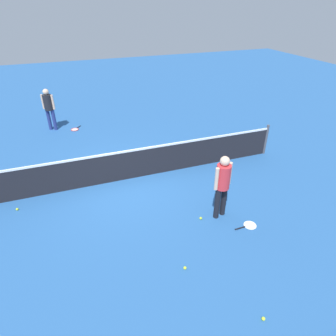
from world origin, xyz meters
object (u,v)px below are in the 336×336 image
at_px(player_near_side, 223,182).
at_px(tennis_ball_near_player, 201,218).
at_px(tennis_ball_by_net, 185,268).
at_px(tennis_ball_midcourt, 17,209).
at_px(player_far_side, 49,106).
at_px(tennis_ball_stray_left, 263,319).
at_px(tennis_racket_near_player, 249,226).
at_px(tennis_racket_far_player, 75,129).
at_px(tennis_ball_baseline, 218,186).

bearing_deg(player_near_side, tennis_ball_near_player, 178.48).
xyz_separation_m(tennis_ball_by_net, tennis_ball_midcourt, (-3.37, 3.26, 0.00)).
xyz_separation_m(player_far_side, tennis_ball_stray_left, (3.18, -10.06, -0.98)).
distance_m(tennis_ball_near_player, tennis_ball_stray_left, 2.76).
relative_size(tennis_racket_near_player, tennis_ball_stray_left, 8.88).
distance_m(player_near_side, tennis_ball_midcourt, 5.33).
relative_size(tennis_racket_far_player, tennis_ball_stray_left, 8.50).
distance_m(player_near_side, tennis_ball_near_player, 1.10).
bearing_deg(player_far_side, tennis_ball_midcourt, -100.98).
relative_size(player_near_side, tennis_ball_stray_left, 25.76).
distance_m(tennis_ball_midcourt, tennis_ball_baseline, 5.51).
bearing_deg(player_far_side, player_near_side, -62.41).
height_order(player_near_side, tennis_racket_near_player, player_near_side).
bearing_deg(tennis_ball_stray_left, tennis_ball_midcourt, 131.70).
bearing_deg(tennis_ball_near_player, player_far_side, 114.43).
distance_m(tennis_ball_near_player, tennis_ball_baseline, 1.57).
distance_m(tennis_racket_far_player, tennis_ball_baseline, 6.86).
bearing_deg(tennis_ball_by_net, tennis_ball_midcourt, 135.94).
xyz_separation_m(player_near_side, tennis_ball_midcourt, (-4.85, 1.98, -0.98)).
distance_m(player_far_side, tennis_ball_near_player, 8.07).
distance_m(player_near_side, tennis_ball_stray_left, 2.99).
bearing_deg(tennis_ball_by_net, tennis_racket_near_player, 18.58).
distance_m(tennis_racket_far_player, tennis_ball_stray_left, 10.01).
distance_m(player_far_side, tennis_racket_far_player, 1.35).
height_order(player_near_side, player_far_side, same).
height_order(tennis_ball_by_net, tennis_ball_baseline, same).
relative_size(player_far_side, tennis_ball_by_net, 25.76).
relative_size(tennis_ball_midcourt, tennis_ball_baseline, 1.00).
relative_size(tennis_racket_near_player, tennis_racket_far_player, 1.05).
bearing_deg(tennis_ball_near_player, tennis_racket_near_player, -32.08).
distance_m(tennis_ball_by_net, tennis_ball_midcourt, 4.69).
bearing_deg(tennis_ball_near_player, tennis_ball_baseline, 45.35).
bearing_deg(tennis_ball_stray_left, player_near_side, 76.97).
bearing_deg(tennis_ball_stray_left, tennis_ball_by_net, 119.90).
bearing_deg(tennis_racket_near_player, tennis_ball_midcourt, 154.09).
relative_size(tennis_ball_by_net, tennis_ball_midcourt, 1.00).
xyz_separation_m(tennis_racket_near_player, tennis_ball_near_player, (-1.00, 0.63, 0.02)).
bearing_deg(player_far_side, tennis_ball_near_player, -65.57).
height_order(tennis_racket_near_player, tennis_ball_stray_left, tennis_ball_stray_left).
bearing_deg(player_far_side, tennis_ball_baseline, -54.46).
height_order(tennis_ball_baseline, tennis_ball_stray_left, same).
bearing_deg(tennis_racket_far_player, tennis_ball_midcourt, -110.58).
height_order(tennis_ball_midcourt, tennis_ball_stray_left, same).
relative_size(player_far_side, tennis_ball_midcourt, 25.76).
relative_size(tennis_ball_by_net, tennis_ball_baseline, 1.00).
xyz_separation_m(player_near_side, tennis_ball_stray_left, (-0.64, -2.75, -0.98)).
distance_m(player_near_side, tennis_racket_far_player, 7.65).
bearing_deg(player_far_side, tennis_ball_by_net, -74.77).
bearing_deg(player_near_side, tennis_ball_baseline, 62.20).
relative_size(player_near_side, tennis_ball_by_net, 25.76).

